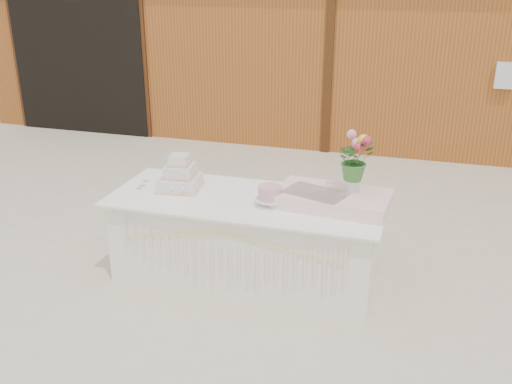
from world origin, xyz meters
TOP-DOWN VIEW (x-y plane):
  - ground at (0.00, 0.00)m, footprint 80.00×80.00m
  - barn at (-0.01, 5.99)m, footprint 12.60×4.60m
  - cake_table at (0.00, -0.00)m, footprint 2.40×1.00m
  - wedding_cake at (-0.65, 0.06)m, footprint 0.40×0.40m
  - pink_cake_stand at (0.24, -0.09)m, footprint 0.25×0.25m
  - satin_runner at (0.75, 0.07)m, footprint 0.99×0.63m
  - flower_vase at (0.90, 0.14)m, footprint 0.11×0.11m
  - bouquet at (0.90, 0.14)m, footprint 0.42×0.42m
  - loose_flowers at (-1.03, 0.00)m, footprint 0.23×0.32m

SIDE VIEW (x-z plane):
  - ground at x=0.00m, z-range 0.00..0.00m
  - cake_table at x=0.00m, z-range 0.00..0.77m
  - loose_flowers at x=-1.03m, z-range 0.77..0.79m
  - satin_runner at x=0.75m, z-range 0.77..0.89m
  - pink_cake_stand at x=0.24m, z-range 0.78..0.96m
  - wedding_cake at x=-0.65m, z-range 0.72..1.04m
  - flower_vase at x=0.90m, z-range 0.89..1.04m
  - bouquet at x=0.90m, z-range 1.04..1.40m
  - barn at x=-0.01m, z-range 0.03..3.33m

